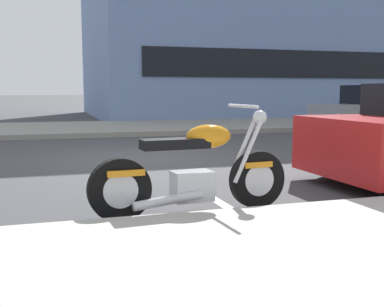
{
  "coord_description": "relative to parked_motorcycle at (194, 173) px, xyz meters",
  "views": [
    {
      "loc": [
        -1.87,
        -8.52,
        1.24
      ],
      "look_at": [
        -0.42,
        -3.89,
        0.61
      ],
      "focal_mm": 44.99,
      "sensor_mm": 36.0,
      "label": 1
    }
  ],
  "objects": [
    {
      "name": "parking_stall_stripe",
      "position": [
        0.42,
        0.29,
        -0.42
      ],
      "size": [
        0.12,
        2.2,
        0.01
      ],
      "primitive_type": "cube",
      "color": "silver",
      "rests_on": "ground"
    },
    {
      "name": "parked_motorcycle",
      "position": [
        0.0,
        0.0,
        0.0
      ],
      "size": [
        2.1,
        0.62,
        1.1
      ],
      "rotation": [
        0.0,
        0.0,
        0.07
      ],
      "color": "black",
      "rests_on": "ground"
    },
    {
      "name": "townhouse_behind_pole",
      "position": [
        8.45,
        18.6,
        4.83
      ],
      "size": [
        15.02,
        11.14,
        10.49
      ],
      "color": "#6B84B2",
      "rests_on": "ground"
    },
    {
      "name": "ground_plane",
      "position": [
        0.42,
        3.98,
        -0.42
      ],
      "size": [
        260.0,
        260.0,
        0.0
      ],
      "primitive_type": "plane",
      "color": "#3D3D3F"
    }
  ]
}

